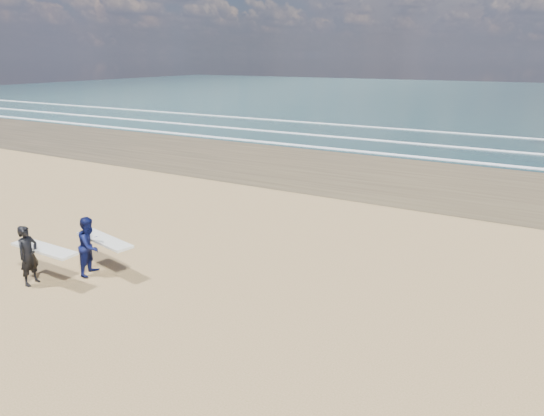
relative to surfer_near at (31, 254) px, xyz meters
The scene contains 2 objects.
surfer_near is the anchor object (origin of this frame).
surfer_far 1.55m from the surfer_near, 54.90° to the left, with size 2.26×1.31×1.71m.
Camera 1 is at (11.01, -7.07, 6.01)m, focal length 32.00 mm.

